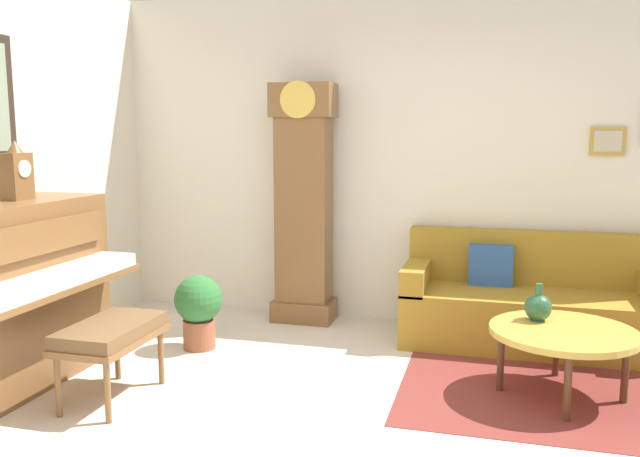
% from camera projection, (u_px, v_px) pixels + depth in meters
% --- Properties ---
extents(ground_plane, '(6.40, 6.00, 0.10)m').
position_uv_depth(ground_plane, '(342.00, 451.00, 3.42)').
color(ground_plane, beige).
extents(wall_back, '(5.30, 0.13, 2.80)m').
position_uv_depth(wall_back, '(409.00, 158.00, 5.50)').
color(wall_back, silver).
rests_on(wall_back, ground_plane).
extents(area_rug, '(2.10, 1.50, 0.01)m').
position_uv_depth(area_rug, '(571.00, 394.00, 4.04)').
color(area_rug, maroon).
rests_on(area_rug, ground_plane).
extents(piano, '(0.87, 1.44, 1.19)m').
position_uv_depth(piano, '(4.00, 295.00, 4.08)').
color(piano, brown).
rests_on(piano, ground_plane).
extents(piano_bench, '(0.42, 0.70, 0.48)m').
position_uv_depth(piano_bench, '(111.00, 335.00, 3.91)').
color(piano_bench, brown).
rests_on(piano_bench, ground_plane).
extents(grandfather_clock, '(0.52, 0.34, 2.03)m').
position_uv_depth(grandfather_clock, '(304.00, 210.00, 5.52)').
color(grandfather_clock, brown).
rests_on(grandfather_clock, ground_plane).
extents(couch, '(1.90, 0.80, 0.84)m').
position_uv_depth(couch, '(529.00, 303.00, 5.00)').
color(couch, olive).
rests_on(couch, ground_plane).
extents(coffee_table, '(0.88, 0.88, 0.43)m').
position_uv_depth(coffee_table, '(563.00, 334.00, 3.95)').
color(coffee_table, gold).
rests_on(coffee_table, ground_plane).
extents(mantel_clock, '(0.13, 0.18, 0.38)m').
position_uv_depth(mantel_clock, '(17.00, 173.00, 4.14)').
color(mantel_clock, brown).
rests_on(mantel_clock, piano).
extents(green_jug, '(0.17, 0.17, 0.24)m').
position_uv_depth(green_jug, '(538.00, 307.00, 4.11)').
color(green_jug, '#234C33').
rests_on(green_jug, coffee_table).
extents(potted_plant, '(0.36, 0.36, 0.56)m').
position_uv_depth(potted_plant, '(199.00, 307.00, 4.87)').
color(potted_plant, '#935138').
rests_on(potted_plant, ground_plane).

